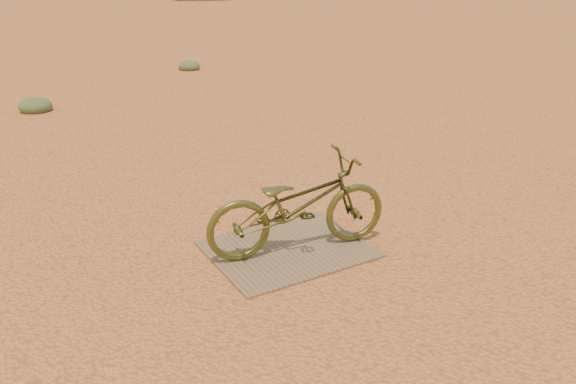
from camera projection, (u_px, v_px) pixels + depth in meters
ground at (318, 266)px, 4.87m from camera, size 120.00×120.00×0.00m
plywood_board at (288, 249)px, 5.14m from camera, size 1.39×1.12×0.02m
bicycle at (298, 205)px, 4.96m from camera, size 1.75×0.86×0.88m
kale_a at (36, 111)px, 10.10m from camera, size 0.58×0.58×0.32m
kale_b at (189, 70)px, 14.15m from camera, size 0.54×0.54×0.30m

